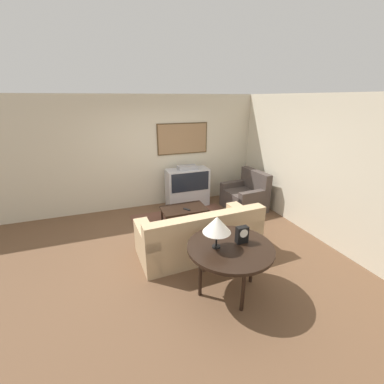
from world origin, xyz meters
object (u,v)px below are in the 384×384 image
(mantel_clock, at_px, (242,235))
(table_lamp, at_px, (217,225))
(coffee_table, at_px, (184,210))
(console_table, at_px, (230,250))
(tv, at_px, (187,187))
(couch, at_px, (200,237))
(armchair, at_px, (245,196))

(mantel_clock, bearing_deg, table_lamp, 179.83)
(coffee_table, xyz_separation_m, mantel_clock, (0.14, -2.12, 0.50))
(console_table, distance_m, mantel_clock, 0.26)
(tv, distance_m, couch, 2.17)
(tv, height_order, console_table, tv)
(table_lamp, bearing_deg, console_table, -11.91)
(tv, bearing_deg, armchair, -26.92)
(table_lamp, xyz_separation_m, mantel_clock, (0.38, -0.00, -0.22))
(tv, relative_size, coffee_table, 1.11)
(coffee_table, bearing_deg, console_table, -91.26)
(couch, distance_m, table_lamp, 1.29)
(coffee_table, bearing_deg, mantel_clock, -86.22)
(armchair, distance_m, console_table, 3.09)
(couch, bearing_deg, coffee_table, -96.31)
(tv, xyz_separation_m, mantel_clock, (-0.29, -3.12, 0.37))
(tv, relative_size, armchair, 1.01)
(couch, height_order, table_lamp, table_lamp)
(console_table, bearing_deg, armchair, 54.68)
(couch, height_order, armchair, armchair)
(mantel_clock, bearing_deg, armchair, 57.22)
(tv, height_order, table_lamp, table_lamp)
(tv, distance_m, table_lamp, 3.24)
(coffee_table, xyz_separation_m, table_lamp, (-0.24, -2.12, 0.72))
(armchair, bearing_deg, table_lamp, -43.65)
(table_lamp, bearing_deg, mantel_clock, -0.17)
(tv, relative_size, table_lamp, 2.33)
(mantel_clock, bearing_deg, couch, 101.57)
(tv, relative_size, couch, 0.49)
(armchair, bearing_deg, console_table, -40.31)
(armchair, height_order, console_table, armchair)
(tv, bearing_deg, console_table, -98.56)
(couch, relative_size, table_lamp, 4.75)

